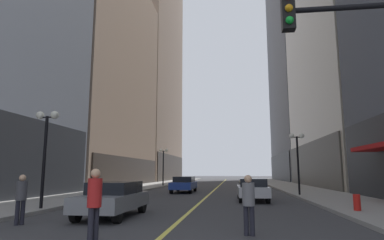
{
  "coord_description": "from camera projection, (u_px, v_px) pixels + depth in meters",
  "views": [
    {
      "loc": [
        1.97,
        -4.27,
        1.7
      ],
      "look_at": [
        -2.01,
        26.36,
        6.65
      ],
      "focal_mm": 30.4,
      "sensor_mm": 36.0,
      "label": 1
    }
  ],
  "objects": [
    {
      "name": "pedestrian_with_orange_bag",
      "position": [
        21.0,
        196.0,
        10.67
      ],
      "size": [
        0.48,
        0.48,
        1.62
      ],
      "color": "black",
      "rests_on": "ground"
    },
    {
      "name": "car_blue",
      "position": [
        184.0,
        184.0,
        27.43
      ],
      "size": [
        1.78,
        4.58,
        1.32
      ],
      "color": "navy",
      "rests_on": "ground"
    },
    {
      "name": "sidewalk_left",
      "position": [
        150.0,
        185.0,
        39.5
      ],
      "size": [
        4.5,
        78.0,
        0.15
      ],
      "primitive_type": "cube",
      "color": "gray",
      "rests_on": "ground"
    },
    {
      "name": "street_lamp_right_mid",
      "position": [
        297.0,
        150.0,
        22.96
      ],
      "size": [
        1.06,
        0.36,
        4.43
      ],
      "color": "black",
      "rests_on": "ground"
    },
    {
      "name": "lane_centre_stripe",
      "position": [
        218.0,
        186.0,
        38.44
      ],
      "size": [
        0.16,
        70.0,
        0.01
      ],
      "primitive_type": "cube",
      "color": "#E5D64C",
      "rests_on": "ground"
    },
    {
      "name": "pedestrian_in_red_jacket",
      "position": [
        94.0,
        200.0,
        7.82
      ],
      "size": [
        0.45,
        0.45,
        1.78
      ],
      "color": "black",
      "rests_on": "ground"
    },
    {
      "name": "fire_hydrant_right",
      "position": [
        357.0,
        204.0,
        13.25
      ],
      "size": [
        0.28,
        0.28,
        0.8
      ],
      "primitive_type": "cylinder",
      "color": "red",
      "rests_on": "ground"
    },
    {
      "name": "sidewalk_right",
      "position": [
        290.0,
        186.0,
        37.4
      ],
      "size": [
        4.5,
        78.0,
        0.15
      ],
      "primitive_type": "cube",
      "color": "gray",
      "rests_on": "ground"
    },
    {
      "name": "building_right_far",
      "position": [
        303.0,
        29.0,
        65.62
      ],
      "size": [
        11.75,
        26.0,
        60.55
      ],
      "color": "slate",
      "rests_on": "ground"
    },
    {
      "name": "ground_plane",
      "position": [
        218.0,
        186.0,
        38.43
      ],
      "size": [
        200.0,
        200.0,
        0.0
      ],
      "primitive_type": "plane",
      "color": "#38383A"
    },
    {
      "name": "street_lamp_left_far",
      "position": [
        163.0,
        159.0,
        38.5
      ],
      "size": [
        1.06,
        0.36,
        4.43
      ],
      "color": "black",
      "rests_on": "ground"
    },
    {
      "name": "pedestrian_in_grey_suit",
      "position": [
        249.0,
        200.0,
        8.91
      ],
      "size": [
        0.4,
        0.4,
        1.62
      ],
      "color": "black",
      "rests_on": "ground"
    },
    {
      "name": "street_lamp_left_near",
      "position": [
        46.0,
        137.0,
        14.55
      ],
      "size": [
        1.06,
        0.36,
        4.43
      ],
      "color": "black",
      "rests_on": "ground"
    },
    {
      "name": "car_silver",
      "position": [
        252.0,
        189.0,
        19.35
      ],
      "size": [
        1.78,
        4.38,
        1.32
      ],
      "color": "#B7B7BC",
      "rests_on": "ground"
    },
    {
      "name": "building_left_mid",
      "position": [
        79.0,
        76.0,
        42.46
      ],
      "size": [
        15.08,
        24.0,
        28.38
      ],
      "color": "gray",
      "rests_on": "ground"
    },
    {
      "name": "car_grey",
      "position": [
        114.0,
        198.0,
        12.58
      ],
      "size": [
        1.73,
        4.23,
        1.32
      ],
      "color": "slate",
      "rests_on": "ground"
    }
  ]
}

